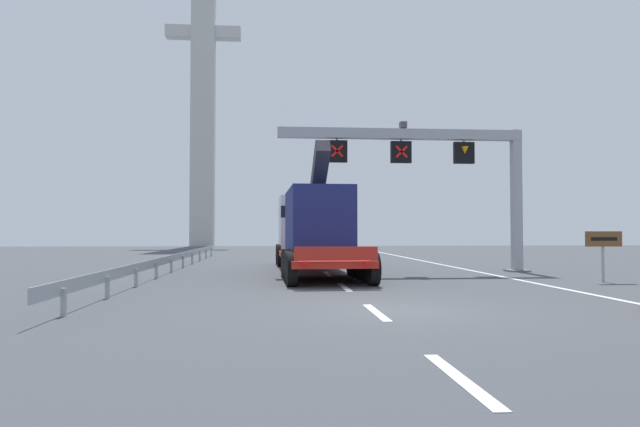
# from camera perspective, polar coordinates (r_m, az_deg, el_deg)

# --- Properties ---
(ground) EXTENTS (112.00, 112.00, 0.00)m
(ground) POSITION_cam_1_polar(r_m,az_deg,el_deg) (13.20, 7.83, -9.65)
(ground) COLOR #424449
(lane_markings) EXTENTS (0.20, 53.13, 0.01)m
(lane_markings) POSITION_cam_1_polar(r_m,az_deg,el_deg) (32.16, -0.67, -5.02)
(lane_markings) COLOR silver
(lane_markings) RESTS_ON ground
(edge_line_right) EXTENTS (0.20, 63.00, 0.01)m
(edge_line_right) POSITION_cam_1_polar(r_m,az_deg,el_deg) (26.43, 15.35, -5.65)
(edge_line_right) COLOR silver
(edge_line_right) RESTS_ON ground
(overhead_lane_gantry) EXTENTS (11.16, 0.90, 6.64)m
(overhead_lane_gantry) POSITION_cam_1_polar(r_m,az_deg,el_deg) (25.58, 11.46, 5.64)
(overhead_lane_gantry) COLOR #9EA0A5
(overhead_lane_gantry) RESTS_ON ground
(heavy_haul_truck_red) EXTENTS (3.35, 14.12, 5.30)m
(heavy_haul_truck_red) POSITION_cam_1_polar(r_m,az_deg,el_deg) (25.86, -0.87, -1.40)
(heavy_haul_truck_red) COLOR red
(heavy_haul_truck_red) RESTS_ON ground
(tourist_info_sign_brown) EXTENTS (1.34, 0.15, 1.80)m
(tourist_info_sign_brown) POSITION_cam_1_polar(r_m,az_deg,el_deg) (22.32, 26.79, -2.78)
(tourist_info_sign_brown) COLOR #9EA0A5
(tourist_info_sign_brown) RESTS_ON ground
(guardrail_left) EXTENTS (0.13, 31.41, 0.76)m
(guardrail_left) POSITION_cam_1_polar(r_m,az_deg,el_deg) (26.88, -14.36, -4.41)
(guardrail_left) COLOR #999EA3
(guardrail_left) RESTS_ON ground
(bridge_pylon_distant) EXTENTS (9.00, 2.00, 41.88)m
(bridge_pylon_distant) POSITION_cam_1_polar(r_m,az_deg,el_deg) (71.86, -11.75, 14.00)
(bridge_pylon_distant) COLOR #B7B7B2
(bridge_pylon_distant) RESTS_ON ground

